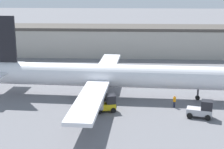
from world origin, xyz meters
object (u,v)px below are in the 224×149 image
at_px(ground_crew_worker, 174,101).
at_px(baggage_tug, 202,110).
at_px(belt_loader_truck, 107,104).
at_px(airplane, 105,75).

xyz_separation_m(ground_crew_worker, baggage_tug, (3.15, -3.82, 0.15)).
bearing_deg(belt_loader_truck, airplane, 80.24).
distance_m(baggage_tug, belt_loader_truck, 13.00).
xyz_separation_m(airplane, belt_loader_truck, (0.68, -6.33, -2.43)).
bearing_deg(baggage_tug, ground_crew_worker, 144.80).
height_order(airplane, ground_crew_worker, airplane).
bearing_deg(ground_crew_worker, baggage_tug, 40.88).
height_order(airplane, baggage_tug, airplane).
relative_size(baggage_tug, belt_loader_truck, 1.15).
distance_m(airplane, belt_loader_truck, 6.81).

